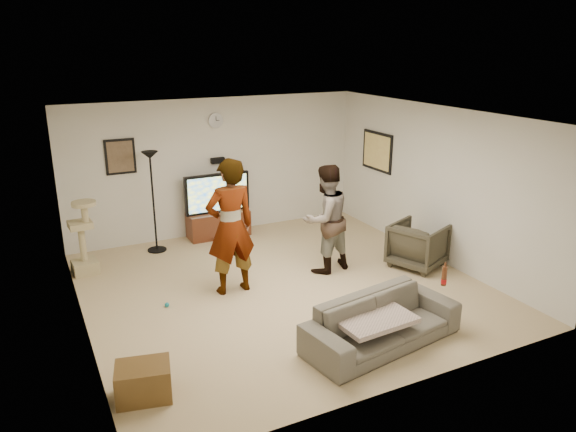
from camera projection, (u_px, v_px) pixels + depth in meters
name	position (u px, v px, depth m)	size (l,w,h in m)	color
floor	(283.00, 287.00, 8.03)	(5.50, 5.50, 0.02)	#C7B580
ceiling	(282.00, 115.00, 7.26)	(5.50, 5.50, 0.02)	silver
wall_back	(217.00, 167.00, 9.99)	(5.50, 0.04, 2.50)	silver
wall_front	(406.00, 278.00, 5.31)	(5.50, 0.04, 2.50)	silver
wall_left	(75.00, 235.00, 6.48)	(0.04, 5.50, 2.50)	silver
wall_right	(435.00, 184.00, 8.82)	(0.04, 5.50, 2.50)	silver
wall_clock	(216.00, 120.00, 9.70)	(0.26, 0.26, 0.04)	white
wall_speaker	(218.00, 160.00, 9.90)	(0.25, 0.10, 0.10)	black
picture_back	(120.00, 157.00, 9.14)	(0.42, 0.03, 0.52)	brown
picture_right	(377.00, 151.00, 10.09)	(0.03, 0.78, 0.62)	#E8C26F
tv_stand	(218.00, 224.00, 10.05)	(1.12, 0.45, 0.47)	#482113
console_box	(227.00, 241.00, 9.78)	(0.40, 0.30, 0.07)	#B5B5B8
tv	(217.00, 193.00, 9.87)	(1.20, 0.08, 0.71)	black
tv_screen	(218.00, 194.00, 9.83)	(1.11, 0.01, 0.63)	yellow
floor_lamp	(153.00, 203.00, 9.16)	(0.32, 0.32, 1.72)	black
cat_tree	(82.00, 238.00, 8.35)	(0.37, 0.37, 1.16)	tan
person_left	(230.00, 227.00, 7.61)	(0.71, 0.47, 1.96)	#9D9FA5
person_right	(326.00, 219.00, 8.36)	(0.82, 0.64, 1.70)	navy
sofa	(382.00, 322.00, 6.44)	(1.97, 0.77, 0.57)	#58544A
throw_blanket	(372.00, 317.00, 6.34)	(0.90, 0.70, 0.06)	#C2AA9E
beer_bottle	(444.00, 276.00, 6.70)	(0.06, 0.06, 0.25)	#5A2D15
armchair	(418.00, 245.00, 8.67)	(0.76, 0.79, 0.72)	#333024
side_table	(144.00, 381.00, 5.50)	(0.54, 0.41, 0.36)	brown
toy_ball	(167.00, 305.00, 7.41)	(0.06, 0.06, 0.06)	teal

